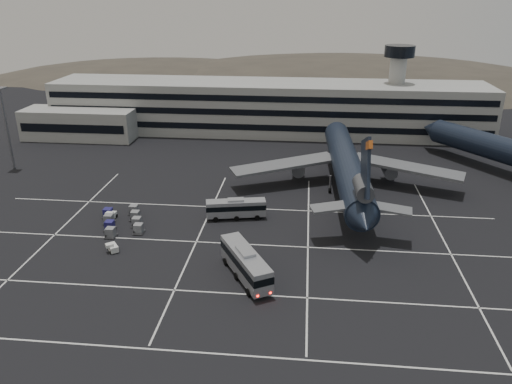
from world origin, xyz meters
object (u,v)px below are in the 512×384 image
Objects in this scene: tug_a at (110,216)px; bus_far at (236,208)px; bus_near at (246,262)px; trijet_main at (347,166)px; uld_cluster at (123,221)px.

bus_far is at bearing 13.94° from tug_a.
bus_near is 19.83m from bus_far.
trijet_main is at bearing 29.91° from tug_a.
uld_cluster is (2.98, -1.90, 0.12)m from tug_a.
uld_cluster reaches higher than tug_a.
tug_a is (-42.26, -18.15, -4.56)m from trijet_main.
trijet_main is 38.36m from bus_near.
trijet_main is 5.33× the size of bus_far.
trijet_main is 44.33m from uld_cluster.
tug_a is 0.22× the size of uld_cluster.
bus_near reaches higher than bus_far.
tug_a is at bearing -158.92° from trijet_main.
uld_cluster is at bearing -25.86° from tug_a.
bus_far is 0.92× the size of uld_cluster.
trijet_main is at bearing 35.81° from bus_near.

